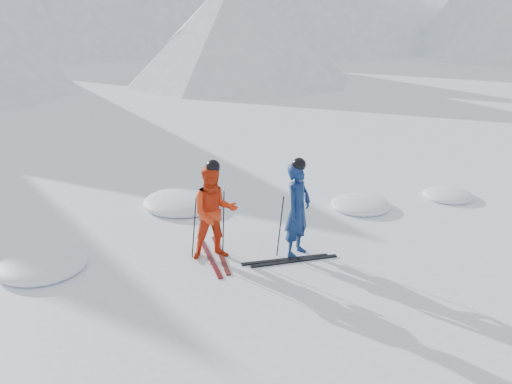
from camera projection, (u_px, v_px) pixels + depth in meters
ground at (328, 232)px, 11.50m from camera, size 160.00×160.00×0.00m
skier_blue at (298, 210)px, 10.22m from camera, size 0.78×0.65×1.83m
skier_red at (214, 213)px, 10.09m from camera, size 1.09×0.98×1.83m
pole_blue_left at (280, 226)px, 10.26m from camera, size 0.12×0.09×1.22m
pole_blue_right at (298, 218)px, 10.65m from camera, size 0.12×0.07×1.22m
pole_red_left at (194, 227)px, 10.21m from camera, size 0.12×0.10×1.22m
pole_red_right at (223, 222)px, 10.48m from camera, size 0.12×0.09×1.22m
ski_worn_left at (210, 258)px, 10.32m from camera, size 0.67×1.63×0.03m
ski_worn_right at (221, 255)px, 10.46m from camera, size 0.78×1.59×0.03m
ski_loose_a at (285, 260)px, 10.26m from camera, size 1.59×0.76×0.03m
ski_loose_b at (294, 261)px, 10.20m from camera, size 1.61×0.71×0.03m
snow_lumps at (220, 218)px, 12.26m from camera, size 10.69×5.10×0.42m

